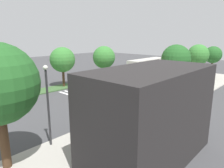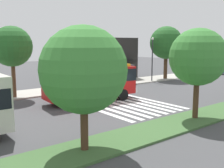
% 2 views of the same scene
% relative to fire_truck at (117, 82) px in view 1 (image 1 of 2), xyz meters
% --- Properties ---
extents(ground_plane, '(120.00, 120.00, 0.00)m').
position_rel_fire_truck_xyz_m(ground_plane, '(2.14, -1.64, -2.01)').
color(ground_plane, '#424244').
extents(sidewalk, '(60.00, 4.56, 0.14)m').
position_rel_fire_truck_xyz_m(sidewalk, '(2.14, 7.27, -1.94)').
color(sidewalk, '#ADA89E').
rests_on(sidewalk, ground_plane).
extents(median_strip, '(60.00, 3.00, 0.14)m').
position_rel_fire_truck_xyz_m(median_strip, '(2.14, -9.78, -1.94)').
color(median_strip, '#3D6033').
rests_on(median_strip, ground_plane).
extents(crosswalk, '(6.75, 11.94, 0.01)m').
position_rel_fire_truck_xyz_m(crosswalk, '(1.43, -1.64, -2.00)').
color(crosswalk, silver).
rests_on(crosswalk, ground_plane).
extents(fire_truck, '(9.25, 3.39, 3.55)m').
position_rel_fire_truck_xyz_m(fire_truck, '(0.00, 0.00, 0.00)').
color(fire_truck, '#B71414').
rests_on(fire_truck, ground_plane).
extents(parked_car_west, '(4.55, 2.19, 1.75)m').
position_rel_fire_truck_xyz_m(parked_car_west, '(-9.64, 3.80, -1.11)').
color(parked_car_west, silver).
rests_on(parked_car_west, ground_plane).
extents(transit_bus, '(10.62, 2.87, 3.68)m').
position_rel_fire_truck_xyz_m(transit_bus, '(-14.76, -4.63, 0.17)').
color(transit_bus, silver).
rests_on(transit_bus, ground_plane).
extents(bus_stop_shelter, '(3.50, 1.40, 2.46)m').
position_rel_fire_truck_xyz_m(bus_stop_shelter, '(9.12, 6.26, -0.12)').
color(bus_stop_shelter, '#4C4C51').
rests_on(bus_stop_shelter, sidewalk).
extents(bench_near_shelter, '(1.60, 0.50, 0.90)m').
position_rel_fire_truck_xyz_m(bench_near_shelter, '(5.12, 6.29, -1.42)').
color(bench_near_shelter, black).
rests_on(bench_near_shelter, sidewalk).
extents(bench_west_of_shelter, '(1.60, 0.50, 0.90)m').
position_rel_fire_truck_xyz_m(bench_west_of_shelter, '(1.84, 6.29, -1.42)').
color(bench_west_of_shelter, '#4C3823').
rests_on(bench_west_of_shelter, sidewalk).
extents(street_lamp, '(0.36, 0.36, 6.16)m').
position_rel_fire_truck_xyz_m(street_lamp, '(14.05, 5.60, 1.77)').
color(street_lamp, '#2D2D30').
rests_on(street_lamp, sidewalk).
extents(storefront_building, '(9.62, 5.61, 6.32)m').
position_rel_fire_truck_xyz_m(storefront_building, '(10.19, 11.95, 1.15)').
color(storefront_building, '#282626').
rests_on(storefront_building, ground_plane).
extents(sidewalk_tree_far_west, '(3.27, 3.27, 6.27)m').
position_rel_fire_truck_xyz_m(sidewalk_tree_far_west, '(-21.33, 6.00, 2.73)').
color(sidewalk_tree_far_west, '#47301E').
rests_on(sidewalk_tree_far_west, sidewalk).
extents(sidewalk_tree_west, '(3.48, 3.48, 6.85)m').
position_rel_fire_truck_xyz_m(sidewalk_tree_west, '(-13.61, 6.00, 3.18)').
color(sidewalk_tree_west, '#47301E').
rests_on(sidewalk_tree_west, sidewalk).
extents(sidewalk_tree_center, '(4.00, 4.00, 7.07)m').
position_rel_fire_truck_xyz_m(sidewalk_tree_center, '(-5.50, 6.00, 3.17)').
color(sidewalk_tree_center, '#513823').
rests_on(sidewalk_tree_center, sidewalk).
extents(median_tree_far_west, '(4.37, 4.37, 6.29)m').
position_rel_fire_truck_xyz_m(median_tree_far_west, '(-7.22, -9.78, 2.22)').
color(median_tree_far_west, '#47301E').
rests_on(median_tree_far_west, median_strip).
extents(median_tree_west, '(4.07, 4.07, 6.46)m').
position_rel_fire_truck_xyz_m(median_tree_west, '(2.31, -9.78, 2.53)').
color(median_tree_west, '#47301E').
rests_on(median_tree_west, median_strip).
extents(fire_hydrant, '(0.28, 0.28, 0.70)m').
position_rel_fire_truck_xyz_m(fire_hydrant, '(-8.92, 5.50, -1.52)').
color(fire_hydrant, gold).
rests_on(fire_hydrant, sidewalk).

